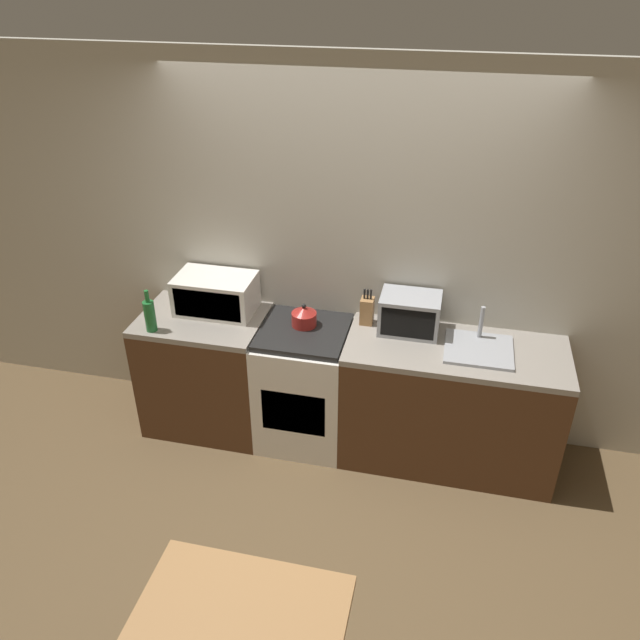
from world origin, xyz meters
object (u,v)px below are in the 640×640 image
object	(u,v)px
stove_range	(304,384)
bottle	(150,315)
kettle	(304,316)
microwave	(216,294)
toaster_oven	(410,314)

from	to	relation	value
stove_range	bottle	world-z (taller)	bottle
kettle	stove_range	bearing A→B (deg)	-79.86
stove_range	microwave	xyz separation A→B (m)	(-0.65, 0.12, 0.58)
stove_range	bottle	distance (m)	1.16
bottle	stove_range	bearing A→B (deg)	13.14
stove_range	microwave	bearing A→B (deg)	169.86
stove_range	bottle	bearing A→B (deg)	-166.86
microwave	toaster_oven	size ratio (longest dim) A/B	1.38
kettle	microwave	bearing A→B (deg)	174.98
stove_range	toaster_oven	world-z (taller)	toaster_oven
toaster_oven	bottle	bearing A→B (deg)	-167.20
kettle	toaster_oven	world-z (taller)	toaster_oven
microwave	toaster_oven	world-z (taller)	microwave
microwave	bottle	world-z (taller)	bottle
microwave	toaster_oven	bearing A→B (deg)	1.36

